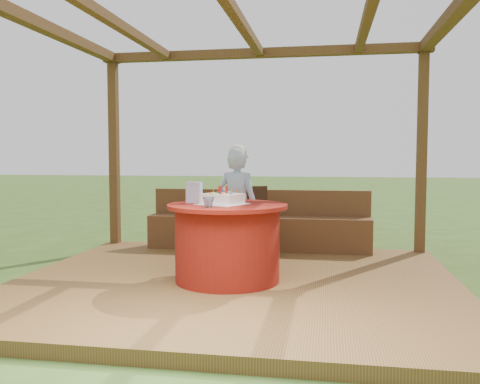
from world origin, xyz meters
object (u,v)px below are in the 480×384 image
Objects in this scene: bench at (258,230)px; gift_bag at (194,192)px; table at (227,242)px; elderly_woman at (238,205)px; birthday_cake at (222,199)px; chair at (253,218)px; drinking_glass at (209,202)px.

bench is 13.94× the size of gift_bag.
bench is 1.82m from table.
birthday_cake is (-0.03, -0.72, 0.14)m from elderly_woman.
bench is 2.49× the size of table.
bench is at bearing 85.49° from elderly_woman.
birthday_cake is 0.34m from gift_bag.
birthday_cake is at bearing -93.57° from bench.
drinking_glass is (-0.18, -1.65, 0.34)m from chair.
gift_bag reaches higher than drinking_glass.
gift_bag is at bearing 161.82° from birthday_cake.
elderly_woman is 2.58× the size of birthday_cake.
drinking_glass reaches higher than table.
chair is at bearing 83.73° from drinking_glass.
chair is at bearing 86.66° from table.
chair is 4.09× the size of gift_bag.
elderly_woman is at bearing -98.91° from chair.
bench is at bearing 86.43° from birthday_cake.
drinking_glass is (-0.06, -0.34, -0.01)m from birthday_cake.
chair reaches higher than bench.
table is 0.75m from elderly_woman.
table is 1.37× the size of chair.
gift_bag reaches higher than table.
chair is 1.34m from gift_bag.
gift_bag is at bearing -119.19° from elderly_woman.
bench is 2.15× the size of elderly_woman.
elderly_woman is at bearing 85.22° from drinking_glass.
table is 0.58m from drinking_glass.
elderly_woman reaches higher than table.
birthday_cake is at bearing 79.55° from drinking_glass.
birthday_cake is (-0.04, -0.03, 0.44)m from table.
birthday_cake is at bearing -14.68° from gift_bag.
gift_bag is (-0.32, 0.10, 0.05)m from birthday_cake.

